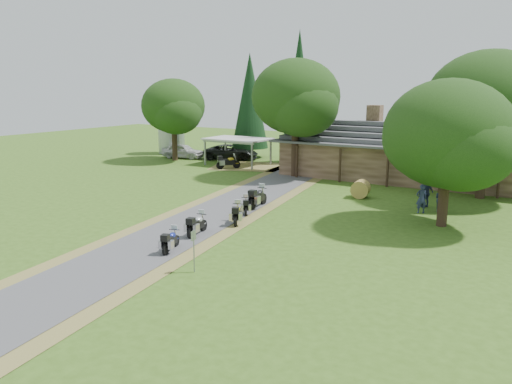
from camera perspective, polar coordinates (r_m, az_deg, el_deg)
The scene contains 24 objects.
ground at distance 26.87m, azimuth -10.29°, elevation -5.15°, with size 120.00×120.00×0.00m, color #385919.
driveway at distance 30.15m, azimuth -6.01°, elevation -3.13°, with size 46.00×46.00×0.00m, color #4E4E50.
lodge at distance 44.92m, azimuth 16.51°, elevation 4.60°, with size 21.40×9.40×4.90m, color brown, non-canonical shape.
silo at distance 60.46m, azimuth -9.67°, elevation 7.36°, with size 3.10×3.10×6.30m, color gray.
carport at distance 50.82m, azimuth -2.08°, elevation 4.65°, with size 6.28×4.18×2.72m, color silver, non-canonical shape.
car_white_sedan at distance 56.23m, azimuth -8.37°, elevation 4.87°, with size 6.05×2.55×2.02m, color silver.
car_dark_suv at distance 54.62m, azimuth -2.87°, elevation 5.01°, with size 6.41×2.73×2.45m, color black.
motorcycle_row_a at distance 24.55m, azimuth -9.71°, elevation -5.37°, with size 1.69×0.55×1.15m, color navy, non-canonical shape.
motorcycle_row_b at distance 26.93m, azimuth -6.73°, elevation -3.60°, with size 1.85×0.60×1.26m, color #B6BABE, non-canonical shape.
motorcycle_row_c at distance 29.02m, azimuth -2.21°, elevation -2.37°, with size 1.87×0.61×1.28m, color #C6C210, non-canonical shape.
motorcycle_row_d at distance 31.26m, azimuth -1.18°, elevation -1.45°, with size 1.67×0.54×1.14m, color orange, non-canonical shape.
motorcycle_row_e at distance 32.84m, azimuth 0.23°, elevation -0.50°, with size 2.14×0.70×1.47m, color black, non-canonical shape.
motorcycle_carport_a at distance 48.45m, azimuth -3.18°, elevation 3.52°, with size 2.12×0.69×1.45m, color gold, non-canonical shape.
person_a at distance 32.89m, azimuth 18.39°, elevation -0.47°, with size 0.62×0.44×2.17m, color navy.
person_b at distance 33.65m, azimuth 20.38°, elevation -0.54°, with size 0.55×0.40×1.94m, color navy.
person_c at distance 34.62m, azimuth 18.89°, elevation 0.16°, with size 0.64×0.46×2.25m, color navy.
hay_bale at distance 36.47m, azimuth 11.87°, elevation 0.34°, with size 1.26×1.26×1.16m, color olive.
sign_post at distance 21.55m, azimuth -7.11°, elevation -6.75°, with size 0.34×0.06×1.87m, color gray, non-canonical shape.
oak_lodge_left at distance 43.84m, azimuth 4.55°, elevation 9.06°, with size 7.64×7.64×11.26m, color black, non-canonical shape.
oak_lodge_right at distance 38.39m, azimuth 24.87°, elevation 7.24°, with size 8.59×8.59×10.78m, color black, non-canonical shape.
oak_driveway at distance 29.75m, azimuth 21.00°, elevation 4.28°, with size 7.12×7.12×8.50m, color black, non-canonical shape.
oak_silo at distance 54.31m, azimuth -9.38°, elevation 8.51°, with size 6.72×6.72×9.40m, color black, non-canonical shape.
cedar_near at distance 52.13m, azimuth 4.91°, elevation 10.74°, with size 3.57×3.57×13.50m, color black.
cedar_far at distance 56.08m, azimuth -0.71°, elevation 9.83°, with size 4.08×4.08×11.48m, color black.
Camera 1 is at (17.11, -19.19, 7.81)m, focal length 35.00 mm.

